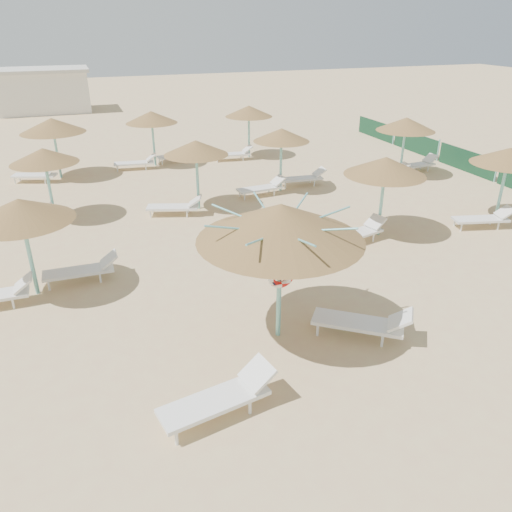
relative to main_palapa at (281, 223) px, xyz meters
name	(u,v)px	position (x,y,z in m)	size (l,w,h in m)	color
ground	(274,343)	(-0.22, -0.27, -2.82)	(120.00, 120.00, 0.00)	tan
main_palapa	(281,223)	(0.00, 0.00, 0.00)	(3.62, 3.62, 3.24)	#6EBFBD
lounger_main_a	(221,397)	(-1.97, -2.03, -2.44)	(2.32, 1.08, 0.81)	white
lounger_main_b	(364,322)	(1.83, -0.75, -2.44)	(2.18, 1.87, 0.81)	white
palapa_field	(231,142)	(1.97, 9.88, -0.53)	(19.99, 14.44, 2.72)	#6EBFBD
service_hut	(34,91)	(-6.22, 34.73, -1.18)	(8.40, 4.40, 3.25)	silver
windbreak_fence	(467,161)	(13.78, 9.69, -2.32)	(0.08, 19.84, 1.10)	#164329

